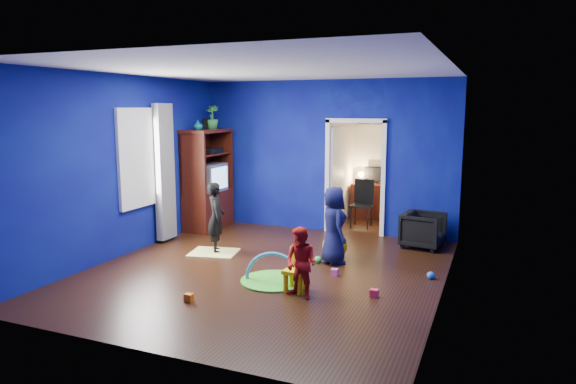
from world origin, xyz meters
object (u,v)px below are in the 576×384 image
at_px(armchair, 423,230).
at_px(crt_tv, 209,178).
at_px(child_black, 216,218).
at_px(hopper_ball, 335,246).
at_px(vase, 198,125).
at_px(toddler_red, 301,263).
at_px(folding_chair, 362,205).
at_px(child_navy, 334,225).
at_px(tv_armoire, 208,179).
at_px(study_desk, 372,201).
at_px(kid_chair, 296,273).
at_px(play_mat, 274,281).

distance_m(armchair, crt_tv, 4.18).
bearing_deg(child_black, hopper_ball, -113.46).
height_order(child_black, vase, vase).
xyz_separation_m(toddler_red, folding_chair, (-0.27, 4.11, 0.00)).
relative_size(child_black, toddler_red, 1.29).
distance_m(child_navy, hopper_ball, 0.47).
xyz_separation_m(child_black, hopper_ball, (1.92, 0.41, -0.39)).
relative_size(child_black, tv_armoire, 0.60).
xyz_separation_m(hopper_ball, study_desk, (-0.15, 3.25, 0.18)).
bearing_deg(child_navy, folding_chair, -32.50).
xyz_separation_m(armchair, study_desk, (-1.36, 2.06, 0.07)).
bearing_deg(hopper_ball, kid_chair, -91.14).
bearing_deg(vase, toddler_red, -40.08).
distance_m(child_black, hopper_ball, 2.00).
bearing_deg(folding_chair, child_black, -123.22).
height_order(hopper_ball, folding_chair, folding_chair).
distance_m(child_navy, play_mat, 1.38).
relative_size(toddler_red, vase, 4.79).
bearing_deg(folding_chair, kid_chair, -88.28).
xyz_separation_m(toddler_red, play_mat, (-0.57, 0.43, -0.44)).
bearing_deg(kid_chair, child_navy, 93.24).
distance_m(toddler_red, hopper_ball, 1.85).
xyz_separation_m(hopper_ball, play_mat, (-0.45, -1.40, -0.19)).
bearing_deg(kid_chair, armchair, 72.86).
xyz_separation_m(kid_chair, folding_chair, (-0.12, 3.91, 0.21)).
height_order(armchair, folding_chair, folding_chair).
relative_size(armchair, tv_armoire, 0.34).
height_order(vase, crt_tv, vase).
bearing_deg(tv_armoire, child_black, -54.86).
bearing_deg(hopper_ball, vase, 165.65).
relative_size(child_black, play_mat, 1.29).
distance_m(toddler_red, folding_chair, 4.12).
distance_m(child_navy, kid_chair, 1.42).
distance_m(vase, play_mat, 3.88).
bearing_deg(kid_chair, toddler_red, -46.46).
bearing_deg(tv_armoire, play_mat, -44.44).
xyz_separation_m(armchair, toddler_red, (-1.09, -3.01, 0.15)).
relative_size(crt_tv, kid_chair, 1.40).
bearing_deg(play_mat, crt_tv, 135.10).
xyz_separation_m(armchair, kid_chair, (-1.24, -2.81, -0.06)).
bearing_deg(crt_tv, toddler_red, -43.58).
relative_size(hopper_ball, study_desk, 0.45).
bearing_deg(study_desk, crt_tv, -141.57).
distance_m(vase, tv_armoire, 1.12).
bearing_deg(folding_chair, crt_tv, -155.98).
distance_m(armchair, child_navy, 1.87).
bearing_deg(kid_chair, folding_chair, 98.38).
height_order(tv_armoire, folding_chair, tv_armoire).
distance_m(hopper_ball, study_desk, 3.25).
bearing_deg(play_mat, study_desk, 86.30).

